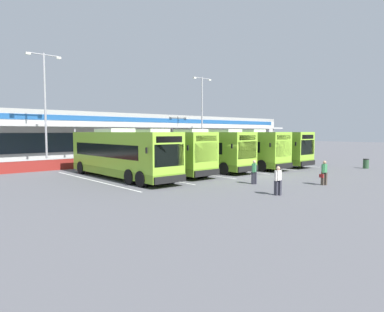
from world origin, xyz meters
TOP-DOWN VIEW (x-y plane):
  - ground_plane at (0.00, 0.00)m, footprint 200.00×200.00m
  - terminal_building at (-0.00, 26.91)m, footprint 70.00×13.00m
  - red_barrier_wall at (0.00, 14.50)m, footprint 60.00×0.40m
  - coach_bus_leftmost at (-8.30, 5.66)m, footprint 2.99×12.16m
  - coach_bus_left_centre at (-4.26, 6.51)m, footprint 2.99×12.16m
  - coach_bus_centre at (0.17, 6.33)m, footprint 2.99×12.16m
  - coach_bus_right_centre at (4.34, 5.68)m, footprint 2.99×12.16m
  - coach_bus_rightmost at (8.26, 5.63)m, footprint 2.99×12.16m
  - bay_stripe_far_west at (-10.50, 6.00)m, footprint 0.14×13.00m
  - bay_stripe_west at (-6.30, 6.00)m, footprint 0.14×13.00m
  - bay_stripe_mid_west at (-2.10, 6.00)m, footprint 0.14×13.00m
  - bay_stripe_centre at (2.10, 6.00)m, footprint 0.14×13.00m
  - bay_stripe_mid_east at (6.30, 6.00)m, footprint 0.14×13.00m
  - bay_stripe_east at (10.50, 6.00)m, footprint 0.14×13.00m
  - pedestrian_with_handbag at (-0.02, -6.28)m, footprint 0.62×0.34m
  - pedestrian_in_dark_coat at (-5.36, -6.33)m, footprint 0.53×0.31m
  - pedestrian_child at (-3.12, -2.93)m, footprint 0.53×0.33m
  - lamp_post_west at (-10.10, 16.77)m, footprint 3.24×0.28m
  - lamp_post_centre at (10.90, 17.04)m, footprint 3.24×0.28m
  - litter_bin at (12.76, -4.00)m, footprint 0.54×0.54m

SIDE VIEW (x-z plane):
  - ground_plane at x=0.00m, z-range 0.00..0.00m
  - bay_stripe_far_west at x=-10.50m, z-range 0.00..0.01m
  - bay_stripe_west at x=-6.30m, z-range 0.00..0.01m
  - bay_stripe_mid_west at x=-2.10m, z-range 0.00..0.01m
  - bay_stripe_centre at x=2.10m, z-range 0.00..0.01m
  - bay_stripe_mid_east at x=6.30m, z-range 0.00..0.01m
  - bay_stripe_east at x=10.50m, z-range 0.00..0.01m
  - litter_bin at x=12.76m, z-range 0.00..0.93m
  - red_barrier_wall at x=0.00m, z-range 0.01..1.10m
  - pedestrian_with_handbag at x=-0.02m, z-range 0.05..1.67m
  - pedestrian_in_dark_coat at x=-5.36m, z-range 0.06..1.68m
  - pedestrian_child at x=-3.12m, z-range 0.06..1.68m
  - coach_bus_leftmost at x=-8.30m, z-range -0.10..3.68m
  - coach_bus_left_centre at x=-4.26m, z-range -0.10..3.68m
  - coach_bus_centre at x=0.17m, z-range -0.10..3.68m
  - coach_bus_right_centre at x=4.34m, z-range -0.10..3.68m
  - coach_bus_rightmost at x=8.26m, z-range -0.10..3.68m
  - terminal_building at x=0.00m, z-range 0.01..6.01m
  - lamp_post_west at x=-10.10m, z-range 0.79..11.79m
  - lamp_post_centre at x=10.90m, z-range 0.79..11.79m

